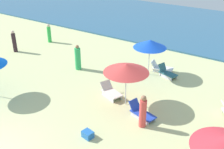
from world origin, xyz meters
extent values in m
cube|color=#2F6083|center=(0.00, 22.65, 0.06)|extent=(60.00, 14.71, 0.12)
cylinder|color=silver|center=(1.99, 10.71, 0.91)|extent=(0.05, 0.05, 1.83)
cone|color=blue|center=(1.99, 10.71, 2.07)|extent=(2.05, 2.05, 0.48)
cube|color=silver|center=(2.64, 11.31, 0.10)|extent=(1.16, 0.24, 0.21)
cube|color=silver|center=(2.54, 11.87, 0.10)|extent=(1.16, 0.24, 0.21)
cube|color=white|center=(2.59, 11.59, 0.24)|extent=(1.40, 0.89, 0.06)
cube|color=white|center=(2.00, 11.49, 0.45)|extent=(0.39, 0.68, 0.44)
cube|color=silver|center=(3.13, 10.82, 0.10)|extent=(0.98, 0.35, 0.20)
cube|color=silver|center=(3.28, 11.28, 0.10)|extent=(0.98, 0.35, 0.20)
cube|color=#2D6169|center=(3.21, 11.05, 0.23)|extent=(1.25, 0.89, 0.06)
cube|color=#2D6169|center=(2.72, 11.21, 0.48)|extent=(0.43, 0.60, 0.51)
cylinder|color=silver|center=(2.57, 6.93, 0.93)|extent=(0.05, 0.05, 1.86)
cone|color=#CC3E3A|center=(2.57, 6.93, 2.08)|extent=(2.30, 2.30, 0.44)
cube|color=silver|center=(1.52, 6.83, 0.12)|extent=(1.02, 0.43, 0.25)
cube|color=silver|center=(1.72, 7.35, 0.12)|extent=(1.02, 0.43, 0.25)
cube|color=silver|center=(1.62, 7.09, 0.28)|extent=(1.35, 1.05, 0.06)
cube|color=silver|center=(1.11, 7.29, 0.49)|extent=(0.60, 0.72, 0.45)
cube|color=silver|center=(3.86, 6.09, 0.09)|extent=(1.12, 0.35, 0.18)
cube|color=silver|center=(3.99, 6.57, 0.09)|extent=(1.12, 0.35, 0.18)
cube|color=#2443BB|center=(3.93, 6.33, 0.21)|extent=(1.39, 0.90, 0.06)
cube|color=#2443BB|center=(3.36, 6.49, 0.45)|extent=(0.48, 0.62, 0.50)
cylinder|color=#301F26|center=(-8.23, 8.61, 0.72)|extent=(0.42, 0.42, 1.43)
sphere|color=beige|center=(-8.23, 8.61, 1.54)|extent=(0.25, 0.25, 0.25)
cylinder|color=#D94744|center=(4.20, 5.73, 0.70)|extent=(0.41, 0.41, 1.39)
sphere|color=#99694C|center=(4.20, 5.73, 1.51)|extent=(0.26, 0.26, 0.26)
cylinder|color=#2FB05D|center=(-2.24, 8.87, 0.73)|extent=(0.39, 0.39, 1.47)
sphere|color=#996846|center=(-2.24, 8.87, 1.57)|extent=(0.23, 0.23, 0.23)
cylinder|color=green|center=(-7.58, 11.59, 0.65)|extent=(0.43, 0.43, 1.30)
sphere|color=beige|center=(-7.58, 11.59, 1.42)|extent=(0.26, 0.26, 0.26)
cube|color=blue|center=(2.60, 3.70, 0.16)|extent=(0.53, 0.45, 0.31)
camera|label=1|loc=(8.77, -3.69, 7.89)|focal=44.21mm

